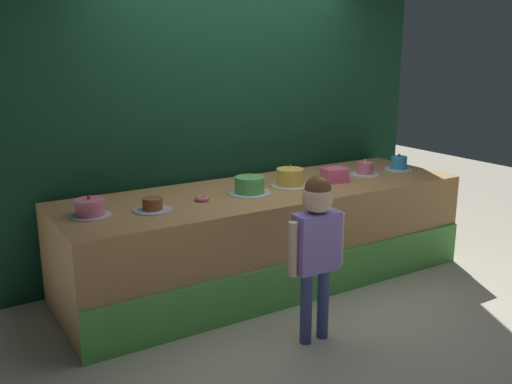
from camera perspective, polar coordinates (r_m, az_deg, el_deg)
name	(u,v)px	position (r m, az deg, el deg)	size (l,w,h in m)	color
ground_plane	(304,303)	(4.51, 4.83, -11.06)	(12.00, 12.00, 0.00)	#BCB29E
stage_platform	(267,235)	(4.76, 1.17, -4.41)	(3.44, 1.08, 0.81)	#B27F4C
curtain_backdrop	(229,102)	(5.07, -2.71, 9.07)	(4.09, 0.08, 2.93)	#113823
child_figure	(317,237)	(3.70, 6.13, -4.50)	(0.44, 0.20, 1.15)	#3F4C8C
pink_box	(335,175)	(4.92, 7.94, 1.72)	(0.21, 0.16, 0.12)	#F56093
donut	(202,198)	(4.30, -5.48, -0.65)	(0.11, 0.11, 0.04)	pink
cake_far_left	(90,208)	(4.05, -16.45, -1.58)	(0.29, 0.29, 0.15)	silver
cake_left	(153,206)	(4.08, -10.40, -1.35)	(0.28, 0.28, 0.09)	silver
cake_center_left	(250,186)	(4.47, -0.66, 0.63)	(0.34, 0.34, 0.17)	silver
cake_center_right	(290,178)	(4.73, 3.46, 1.43)	(0.32, 0.32, 0.19)	silver
cake_right	(365,170)	(5.25, 10.93, 2.24)	(0.28, 0.28, 0.16)	silver
cake_far_right	(399,164)	(5.53, 14.22, 2.76)	(0.26, 0.26, 0.16)	silver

